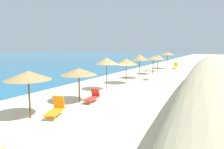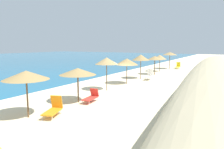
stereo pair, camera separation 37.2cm
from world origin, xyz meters
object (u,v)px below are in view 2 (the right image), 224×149
(lounge_chair_0, at_px, (178,66))
(lounge_chair_1, at_px, (54,108))
(beach_umbrella_5, at_px, (127,62))
(beach_umbrella_2, at_px, (26,75))
(beach_umbrella_4, at_px, (107,61))
(beach_umbrella_7, at_px, (155,58))
(beach_umbrella_3, at_px, (78,72))
(beach_umbrella_8, at_px, (160,57))
(lounge_chair_3, at_px, (149,75))
(lounge_chair_2, at_px, (91,97))
(beach_umbrella_9, at_px, (170,54))
(beach_umbrella_6, at_px, (141,57))

(lounge_chair_0, bearing_deg, lounge_chair_1, 86.60)
(beach_umbrella_5, bearing_deg, beach_umbrella_2, 179.24)
(beach_umbrella_4, bearing_deg, beach_umbrella_7, -1.26)
(beach_umbrella_7, distance_m, lounge_chair_1, 19.09)
(beach_umbrella_3, relative_size, beach_umbrella_7, 1.01)
(beach_umbrella_8, xyz_separation_m, lounge_chair_1, (-22.48, -1.21, -1.74))
(lounge_chair_3, bearing_deg, lounge_chair_0, -97.01)
(beach_umbrella_2, height_order, lounge_chair_0, beach_umbrella_2)
(lounge_chair_2, distance_m, lounge_chair_3, 11.12)
(beach_umbrella_7, xyz_separation_m, beach_umbrella_8, (3.49, 0.46, -0.07))
(beach_umbrella_3, relative_size, beach_umbrella_4, 0.87)
(lounge_chair_3, bearing_deg, beach_umbrella_4, 74.10)
(beach_umbrella_3, height_order, beach_umbrella_7, beach_umbrella_7)
(beach_umbrella_7, xyz_separation_m, beach_umbrella_9, (7.83, 0.16, 0.30))
(lounge_chair_3, bearing_deg, beach_umbrella_3, 79.16)
(beach_umbrella_7, height_order, beach_umbrella_8, beach_umbrella_8)
(beach_umbrella_3, distance_m, beach_umbrella_5, 7.97)
(beach_umbrella_6, relative_size, beach_umbrella_9, 1.02)
(beach_umbrella_2, relative_size, beach_umbrella_4, 0.90)
(beach_umbrella_6, xyz_separation_m, lounge_chair_2, (-11.30, -1.08, -2.14))
(beach_umbrella_2, xyz_separation_m, beach_umbrella_7, (19.88, -0.29, -0.12))
(beach_umbrella_4, xyz_separation_m, beach_umbrella_9, (19.56, -0.09, -0.06))
(beach_umbrella_7, distance_m, beach_umbrella_9, 7.84)
(beach_umbrella_9, relative_size, lounge_chair_0, 1.61)
(beach_umbrella_2, distance_m, lounge_chair_0, 28.83)
(beach_umbrella_2, distance_m, beach_umbrella_5, 11.81)
(beach_umbrella_3, xyz_separation_m, lounge_chair_1, (-2.95, -0.66, -1.73))
(beach_umbrella_7, distance_m, beach_umbrella_8, 3.52)
(beach_umbrella_7, bearing_deg, beach_umbrella_2, 179.17)
(beach_umbrella_9, height_order, lounge_chair_0, beach_umbrella_9)
(beach_umbrella_6, bearing_deg, beach_umbrella_2, 179.84)
(beach_umbrella_3, xyz_separation_m, beach_umbrella_6, (11.80, 0.33, 0.35))
(beach_umbrella_4, distance_m, beach_umbrella_6, 7.49)
(beach_umbrella_4, relative_size, beach_umbrella_7, 1.16)
(beach_umbrella_9, bearing_deg, beach_umbrella_8, 176.10)
(beach_umbrella_8, bearing_deg, lounge_chair_3, -170.11)
(beach_umbrella_4, relative_size, beach_umbrella_9, 1.04)
(beach_umbrella_2, relative_size, beach_umbrella_5, 1.00)
(lounge_chair_1, bearing_deg, beach_umbrella_8, -107.94)
(lounge_chair_1, bearing_deg, beach_umbrella_3, -98.47)
(beach_umbrella_4, relative_size, lounge_chair_0, 1.67)
(beach_umbrella_7, height_order, lounge_chair_3, beach_umbrella_7)
(beach_umbrella_8, relative_size, lounge_chair_0, 1.45)
(beach_umbrella_3, xyz_separation_m, lounge_chair_0, (24.90, -0.88, -1.75))
(lounge_chair_3, bearing_deg, beach_umbrella_7, -85.02)
(beach_umbrella_7, bearing_deg, beach_umbrella_4, 178.74)
(beach_umbrella_6, bearing_deg, beach_umbrella_5, -178.33)
(beach_umbrella_5, xyz_separation_m, beach_umbrella_7, (8.07, -0.13, -0.05))
(lounge_chair_0, relative_size, lounge_chair_3, 1.14)
(lounge_chair_0, bearing_deg, lounge_chair_3, 86.82)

